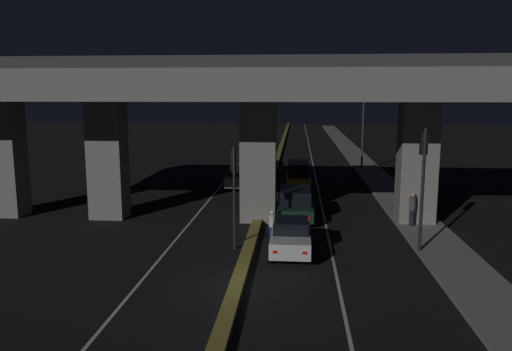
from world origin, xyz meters
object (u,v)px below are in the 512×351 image
object	(u,v)px
car_white_lead	(291,236)
car_dark_green_second	(295,203)
car_taxi_yellow_second_oncoming	(256,159)
motorcycle_blue_filtering_near	(272,227)
pedestrian_on_sidewalk	(412,209)
car_taxi_yellow_third	(298,175)
traffic_light_right_of_median	(423,169)
traffic_light_left_of_median	(235,179)
car_silver_lead_oncoming	(239,177)
street_lamp	(360,120)
motorcycle_red_filtering_mid	(273,197)

from	to	relation	value
car_white_lead	car_dark_green_second	world-z (taller)	car_dark_green_second
car_taxi_yellow_second_oncoming	motorcycle_blue_filtering_near	world-z (taller)	car_taxi_yellow_second_oncoming
pedestrian_on_sidewalk	motorcycle_blue_filtering_near	bearing A→B (deg)	-159.36
car_taxi_yellow_third	traffic_light_right_of_median	bearing A→B (deg)	-160.68
traffic_light_left_of_median	car_taxi_yellow_second_oncoming	size ratio (longest dim) A/B	1.02
car_silver_lead_oncoming	traffic_light_left_of_median	bearing A→B (deg)	4.75
street_lamp	motorcycle_red_filtering_mid	world-z (taller)	street_lamp
car_white_lead	car_taxi_yellow_second_oncoming	world-z (taller)	car_taxi_yellow_second_oncoming
street_lamp	motorcycle_blue_filtering_near	distance (m)	23.76
car_silver_lead_oncoming	car_dark_green_second	bearing A→B (deg)	23.96
car_dark_green_second	motorcycle_blue_filtering_near	bearing A→B (deg)	164.70
traffic_light_left_of_median	pedestrian_on_sidewalk	size ratio (longest dim) A/B	2.67
car_dark_green_second	car_silver_lead_oncoming	size ratio (longest dim) A/B	1.13
motorcycle_red_filtering_mid	traffic_light_left_of_median	bearing A→B (deg)	171.64
car_taxi_yellow_third	traffic_light_left_of_median	bearing A→B (deg)	167.95
traffic_light_right_of_median	car_taxi_yellow_second_oncoming	distance (m)	26.61
car_white_lead	motorcycle_red_filtering_mid	bearing A→B (deg)	8.16
car_dark_green_second	traffic_light_left_of_median	bearing A→B (deg)	153.51
car_dark_green_second	street_lamp	bearing A→B (deg)	-18.43
street_lamp	motorcycle_blue_filtering_near	xyz separation A→B (m)	(-6.72, -22.44, -3.99)
motorcycle_red_filtering_mid	pedestrian_on_sidewalk	distance (m)	8.66
motorcycle_red_filtering_mid	car_dark_green_second	bearing A→B (deg)	-154.52
car_white_lead	car_silver_lead_oncoming	xyz separation A→B (m)	(-4.06, 15.00, 0.02)
car_silver_lead_oncoming	motorcycle_blue_filtering_near	bearing A→B (deg)	12.19
traffic_light_left_of_median	car_taxi_yellow_third	bearing A→B (deg)	78.77
car_white_lead	motorcycle_blue_filtering_near	distance (m)	2.11
street_lamp	car_dark_green_second	xyz separation A→B (m)	(-5.67, -18.24, -3.74)
motorcycle_red_filtering_mid	street_lamp	bearing A→B (deg)	-24.51
street_lamp	car_dark_green_second	distance (m)	19.46
traffic_light_left_of_median	motorcycle_blue_filtering_near	xyz separation A→B (m)	(1.60, 1.43, -2.54)
car_taxi_yellow_second_oncoming	traffic_light_left_of_median	bearing A→B (deg)	4.16
car_taxi_yellow_third	motorcycle_blue_filtering_near	world-z (taller)	car_taxi_yellow_third
street_lamp	car_white_lead	world-z (taller)	street_lamp
traffic_light_left_of_median	car_taxi_yellow_second_oncoming	bearing A→B (deg)	92.53
traffic_light_right_of_median	car_taxi_yellow_third	world-z (taller)	traffic_light_right_of_median
car_dark_green_second	motorcycle_red_filtering_mid	xyz separation A→B (m)	(-1.38, 2.92, -0.27)
traffic_light_right_of_median	motorcycle_red_filtering_mid	bearing A→B (deg)	128.63
car_silver_lead_oncoming	pedestrian_on_sidewalk	world-z (taller)	pedestrian_on_sidewalk
car_taxi_yellow_second_oncoming	street_lamp	bearing A→B (deg)	86.08
traffic_light_left_of_median	traffic_light_right_of_median	size ratio (longest dim) A/B	0.84
traffic_light_left_of_median	street_lamp	xyz separation A→B (m)	(8.33, 23.86, 1.45)
traffic_light_right_of_median	motorcycle_red_filtering_mid	size ratio (longest dim) A/B	2.82
car_silver_lead_oncoming	motorcycle_blue_filtering_near	size ratio (longest dim) A/B	2.12
car_taxi_yellow_third	motorcycle_red_filtering_mid	world-z (taller)	car_taxi_yellow_third
motorcycle_red_filtering_mid	pedestrian_on_sidewalk	size ratio (longest dim) A/B	1.12
car_white_lead	motorcycle_blue_filtering_near	bearing A→B (deg)	26.14
car_white_lead	car_silver_lead_oncoming	bearing A→B (deg)	15.47
traffic_light_left_of_median	motorcycle_blue_filtering_near	bearing A→B (deg)	41.63
traffic_light_right_of_median	motorcycle_red_filtering_mid	distance (m)	11.38
traffic_light_right_of_median	car_taxi_yellow_third	size ratio (longest dim) A/B	1.29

